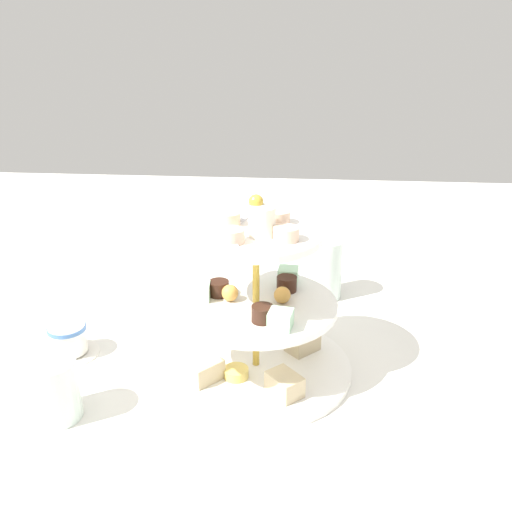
{
  "coord_description": "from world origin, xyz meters",
  "views": [
    {
      "loc": [
        0.69,
        0.06,
        0.46
      ],
      "look_at": [
        0.0,
        0.0,
        0.18
      ],
      "focal_mm": 38.0,
      "sensor_mm": 36.0,
      "label": 1
    }
  ],
  "objects_px": {
    "butter_knife_left": "(493,411)",
    "water_glass_tall_right": "(324,269)",
    "tiered_serving_stand": "(256,318)",
    "butter_knife_right": "(157,291)",
    "water_glass_short_left": "(54,390)",
    "teacup_with_saucer": "(68,341)"
  },
  "relations": [
    {
      "from": "butter_knife_left",
      "to": "water_glass_tall_right",
      "type": "bearing_deg",
      "value": 36.9
    },
    {
      "from": "water_glass_tall_right",
      "to": "teacup_with_saucer",
      "type": "relative_size",
      "value": 1.28
    },
    {
      "from": "tiered_serving_stand",
      "to": "water_glass_tall_right",
      "type": "relative_size",
      "value": 2.47
    },
    {
      "from": "water_glass_tall_right",
      "to": "butter_knife_right",
      "type": "height_order",
      "value": "water_glass_tall_right"
    },
    {
      "from": "tiered_serving_stand",
      "to": "butter_knife_left",
      "type": "distance_m",
      "value": 0.34
    },
    {
      "from": "water_glass_tall_right",
      "to": "teacup_with_saucer",
      "type": "height_order",
      "value": "water_glass_tall_right"
    },
    {
      "from": "teacup_with_saucer",
      "to": "butter_knife_left",
      "type": "relative_size",
      "value": 0.53
    },
    {
      "from": "teacup_with_saucer",
      "to": "butter_knife_right",
      "type": "xyz_separation_m",
      "value": [
        -0.23,
        0.08,
        -0.02
      ]
    },
    {
      "from": "water_glass_tall_right",
      "to": "water_glass_short_left",
      "type": "bearing_deg",
      "value": -42.1
    },
    {
      "from": "water_glass_short_left",
      "to": "teacup_with_saucer",
      "type": "bearing_deg",
      "value": -162.65
    },
    {
      "from": "tiered_serving_stand",
      "to": "teacup_with_saucer",
      "type": "height_order",
      "value": "tiered_serving_stand"
    },
    {
      "from": "water_glass_short_left",
      "to": "teacup_with_saucer",
      "type": "height_order",
      "value": "water_glass_short_left"
    },
    {
      "from": "tiered_serving_stand",
      "to": "butter_knife_left",
      "type": "relative_size",
      "value": 1.67
    },
    {
      "from": "water_glass_tall_right",
      "to": "teacup_with_saucer",
      "type": "bearing_deg",
      "value": -58.62
    },
    {
      "from": "tiered_serving_stand",
      "to": "teacup_with_saucer",
      "type": "distance_m",
      "value": 0.3
    },
    {
      "from": "water_glass_tall_right",
      "to": "butter_knife_right",
      "type": "relative_size",
      "value": 0.68
    },
    {
      "from": "teacup_with_saucer",
      "to": "butter_knife_right",
      "type": "height_order",
      "value": "teacup_with_saucer"
    },
    {
      "from": "water_glass_tall_right",
      "to": "butter_knife_left",
      "type": "relative_size",
      "value": 0.68
    },
    {
      "from": "butter_knife_right",
      "to": "butter_knife_left",
      "type": "bearing_deg",
      "value": 108.68
    },
    {
      "from": "tiered_serving_stand",
      "to": "water_glass_short_left",
      "type": "xyz_separation_m",
      "value": [
        0.13,
        -0.25,
        -0.05
      ]
    },
    {
      "from": "water_glass_short_left",
      "to": "butter_knife_right",
      "type": "bearing_deg",
      "value": 175.25
    },
    {
      "from": "water_glass_tall_right",
      "to": "butter_knife_right",
      "type": "bearing_deg",
      "value": -88.08
    }
  ]
}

